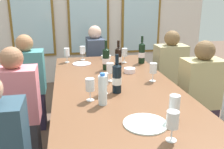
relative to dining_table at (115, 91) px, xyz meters
name	(u,v)px	position (x,y,z in m)	size (l,w,h in m)	color
back_wall_with_windows	(88,0)	(0.00, 2.40, 0.78)	(4.28, 0.10, 2.90)	silver
dining_table	(115,91)	(0.00, 0.00, 0.00)	(1.08, 2.27, 0.74)	brown
white_plate_0	(145,124)	(0.04, -0.77, 0.07)	(0.28, 0.28, 0.01)	white
white_plate_1	(82,64)	(-0.24, 0.78, 0.07)	(0.22, 0.22, 0.01)	white
wine_bottle_0	(142,53)	(0.46, 0.69, 0.19)	(0.08, 0.08, 0.32)	black
wine_bottle_1	(106,59)	(0.00, 0.49, 0.19)	(0.08, 0.08, 0.32)	black
wine_bottle_2	(118,57)	(0.15, 0.57, 0.18)	(0.08, 0.08, 0.30)	black
wine_bottle_3	(117,78)	(-0.02, -0.20, 0.19)	(0.08, 0.08, 0.32)	black
tasting_bowl_0	(106,57)	(0.08, 0.99, 0.09)	(0.12, 0.12, 0.04)	white
tasting_bowl_1	(130,70)	(0.22, 0.33, 0.09)	(0.12, 0.12, 0.05)	white
water_bottle	(103,90)	(-0.17, -0.42, 0.18)	(0.06, 0.06, 0.24)	white
wine_glass_0	(67,52)	(-0.41, 0.90, 0.19)	(0.07, 0.07, 0.17)	white
wine_glass_1	(173,121)	(0.12, -0.97, 0.18)	(0.07, 0.07, 0.17)	white
wine_glass_2	(90,86)	(-0.26, -0.33, 0.18)	(0.07, 0.07, 0.17)	white
wine_glass_3	(125,53)	(0.27, 0.76, 0.19)	(0.07, 0.07, 0.17)	white
wine_glass_4	(110,69)	(-0.03, 0.10, 0.18)	(0.07, 0.07, 0.17)	white
wine_glass_5	(175,104)	(0.23, -0.76, 0.18)	(0.07, 0.07, 0.17)	white
wine_glass_6	(104,80)	(-0.13, -0.21, 0.19)	(0.07, 0.07, 0.17)	white
wine_glass_7	(82,50)	(-0.22, 0.99, 0.19)	(0.07, 0.07, 0.17)	white
wine_glass_8	(153,69)	(0.37, 0.02, 0.19)	(0.07, 0.07, 0.17)	white
seated_person_0	(18,113)	(-0.86, 0.02, -0.15)	(0.38, 0.24, 1.11)	#333238
seated_person_1	(199,99)	(0.86, 0.01, -0.15)	(0.38, 0.24, 1.11)	#372934
seated_person_2	(29,85)	(-0.86, 0.74, -0.15)	(0.38, 0.24, 1.11)	#272138
seated_person_3	(169,76)	(0.86, 0.76, -0.15)	(0.38, 0.24, 1.11)	#2C3832
seated_person_6	(95,65)	(0.00, 1.49, -0.15)	(0.24, 0.38, 1.11)	#2C3A38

